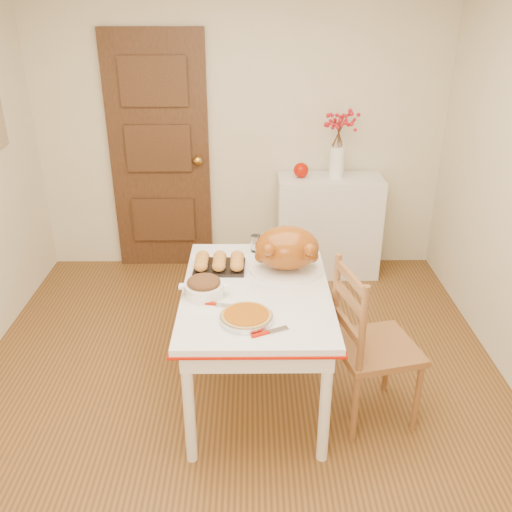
{
  "coord_description": "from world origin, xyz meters",
  "views": [
    {
      "loc": [
        0.09,
        -2.72,
        2.28
      ],
      "look_at": [
        0.11,
        0.13,
        0.93
      ],
      "focal_mm": 38.83,
      "sensor_mm": 36.0,
      "label": 1
    }
  ],
  "objects_px": {
    "sideboard": "(328,226)",
    "chair_oak": "(377,344)",
    "turkey_platter": "(287,250)",
    "kitchen_table": "(256,343)",
    "pumpkin_pie": "(246,316)"
  },
  "relations": [
    {
      "from": "turkey_platter",
      "to": "kitchen_table",
      "type": "bearing_deg",
      "value": -124.43
    },
    {
      "from": "chair_oak",
      "to": "turkey_platter",
      "type": "height_order",
      "value": "turkey_platter"
    },
    {
      "from": "chair_oak",
      "to": "pumpkin_pie",
      "type": "bearing_deg",
      "value": 89.28
    },
    {
      "from": "sideboard",
      "to": "turkey_platter",
      "type": "distance_m",
      "value": 1.63
    },
    {
      "from": "turkey_platter",
      "to": "pumpkin_pie",
      "type": "relative_size",
      "value": 1.63
    },
    {
      "from": "kitchen_table",
      "to": "pumpkin_pie",
      "type": "xyz_separation_m",
      "value": [
        -0.05,
        -0.36,
        0.41
      ]
    },
    {
      "from": "chair_oak",
      "to": "sideboard",
      "type": "bearing_deg",
      "value": -12.21
    },
    {
      "from": "pumpkin_pie",
      "to": "turkey_platter",
      "type": "bearing_deg",
      "value": 66.82
    },
    {
      "from": "sideboard",
      "to": "pumpkin_pie",
      "type": "height_order",
      "value": "sideboard"
    },
    {
      "from": "kitchen_table",
      "to": "pumpkin_pie",
      "type": "bearing_deg",
      "value": -98.58
    },
    {
      "from": "sideboard",
      "to": "chair_oak",
      "type": "height_order",
      "value": "chair_oak"
    },
    {
      "from": "turkey_platter",
      "to": "pumpkin_pie",
      "type": "height_order",
      "value": "turkey_platter"
    },
    {
      "from": "kitchen_table",
      "to": "turkey_platter",
      "type": "bearing_deg",
      "value": 47.85
    },
    {
      "from": "sideboard",
      "to": "kitchen_table",
      "type": "xyz_separation_m",
      "value": [
        -0.65,
        -1.7,
        -0.07
      ]
    },
    {
      "from": "chair_oak",
      "to": "pumpkin_pie",
      "type": "xyz_separation_m",
      "value": [
        -0.73,
        -0.16,
        0.29
      ]
    }
  ]
}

